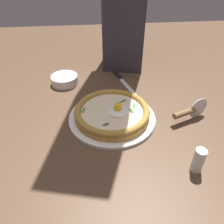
% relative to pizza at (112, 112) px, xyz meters
% --- Properties ---
extents(ground_plane, '(2.40, 2.40, 0.03)m').
position_rel_pizza_xyz_m(ground_plane, '(-0.03, -0.03, -0.05)').
color(ground_plane, brown).
rests_on(ground_plane, ground).
extents(pizza_plate, '(0.32, 0.32, 0.01)m').
position_rel_pizza_xyz_m(pizza_plate, '(0.00, 0.00, -0.03)').
color(pizza_plate, white).
rests_on(pizza_plate, ground).
extents(pizza, '(0.27, 0.27, 0.06)m').
position_rel_pizza_xyz_m(pizza, '(0.00, 0.00, 0.00)').
color(pizza, '#B2843B').
rests_on(pizza, pizza_plate).
extents(side_bowl, '(0.12, 0.12, 0.04)m').
position_rel_pizza_xyz_m(side_bowl, '(0.28, 0.19, -0.01)').
color(side_bowl, white).
rests_on(side_bowl, ground).
extents(pizza_cutter, '(0.06, 0.14, 0.08)m').
position_rel_pizza_xyz_m(pizza_cutter, '(-0.03, -0.27, 0.01)').
color(pizza_cutter, silver).
rests_on(pizza_cutter, ground).
extents(table_knife, '(0.22, 0.08, 0.01)m').
position_rel_pizza_xyz_m(table_knife, '(0.29, -0.07, -0.03)').
color(table_knife, silver).
rests_on(table_knife, ground).
extents(pepper_shaker, '(0.03, 0.03, 0.08)m').
position_rel_pizza_xyz_m(pepper_shaker, '(-0.26, -0.21, 0.01)').
color(pepper_shaker, silver).
rests_on(pepper_shaker, ground).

